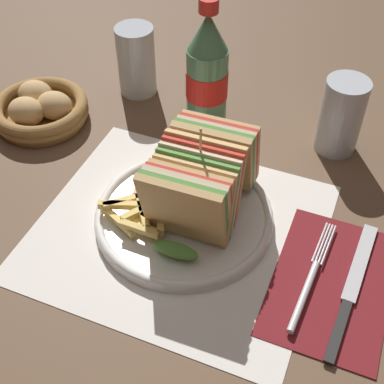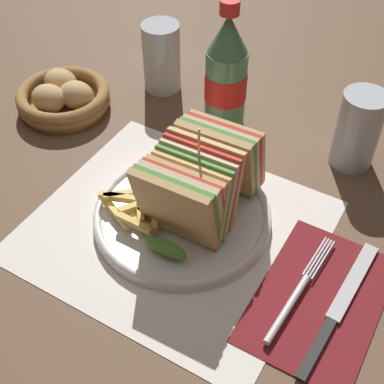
# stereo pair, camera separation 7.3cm
# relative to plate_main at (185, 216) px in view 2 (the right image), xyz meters

# --- Properties ---
(ground_plane) EXTENTS (4.00, 4.00, 0.00)m
(ground_plane) POSITION_rel_plate_main_xyz_m (-0.00, -0.03, -0.01)
(ground_plane) COLOR brown
(placemat) EXTENTS (0.38, 0.34, 0.00)m
(placemat) POSITION_rel_plate_main_xyz_m (0.00, -0.02, -0.01)
(placemat) COLOR silver
(placemat) RESTS_ON ground_plane
(plate_main) EXTENTS (0.25, 0.25, 0.02)m
(plate_main) POSITION_rel_plate_main_xyz_m (0.00, 0.00, 0.00)
(plate_main) COLOR white
(plate_main) RESTS_ON ground_plane
(club_sandwich) EXTENTS (0.11, 0.20, 0.15)m
(club_sandwich) POSITION_rel_plate_main_xyz_m (0.01, 0.01, 0.06)
(club_sandwich) COLOR tan
(club_sandwich) RESTS_ON plate_main
(fries_pile) EXTENTS (0.11, 0.09, 0.02)m
(fries_pile) POSITION_rel_plate_main_xyz_m (-0.05, -0.03, 0.02)
(fries_pile) COLOR #E5C166
(fries_pile) RESTS_ON plate_main
(ketchup_blob) EXTENTS (0.03, 0.03, 0.01)m
(ketchup_blob) POSITION_rel_plate_main_xyz_m (-0.07, -0.01, 0.02)
(ketchup_blob) COLOR maroon
(ketchup_blob) RESTS_ON plate_main
(napkin) EXTENTS (0.14, 0.22, 0.00)m
(napkin) POSITION_rel_plate_main_xyz_m (0.21, -0.03, -0.01)
(napkin) COLOR maroon
(napkin) RESTS_ON ground_plane
(fork) EXTENTS (0.02, 0.18, 0.01)m
(fork) POSITION_rel_plate_main_xyz_m (0.18, -0.05, -0.00)
(fork) COLOR silver
(fork) RESTS_ON napkin
(knife) EXTENTS (0.03, 0.22, 0.00)m
(knife) POSITION_rel_plate_main_xyz_m (0.23, -0.03, -0.00)
(knife) COLOR black
(knife) RESTS_ON napkin
(coke_bottle_near) EXTENTS (0.07, 0.07, 0.22)m
(coke_bottle_near) POSITION_rel_plate_main_xyz_m (-0.06, 0.22, 0.08)
(coke_bottle_near) COLOR #4C7F5B
(coke_bottle_near) RESTS_ON ground_plane
(glass_near) EXTENTS (0.07, 0.07, 0.12)m
(glass_near) POSITION_rel_plate_main_xyz_m (0.16, 0.24, 0.05)
(glass_near) COLOR silver
(glass_near) RESTS_ON ground_plane
(glass_far) EXTENTS (0.07, 0.07, 0.12)m
(glass_far) POSITION_rel_plate_main_xyz_m (-0.20, 0.26, 0.05)
(glass_far) COLOR silver
(glass_far) RESTS_ON ground_plane
(bread_basket) EXTENTS (0.16, 0.16, 0.06)m
(bread_basket) POSITION_rel_plate_main_xyz_m (-0.31, 0.12, 0.01)
(bread_basket) COLOR olive
(bread_basket) RESTS_ON ground_plane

